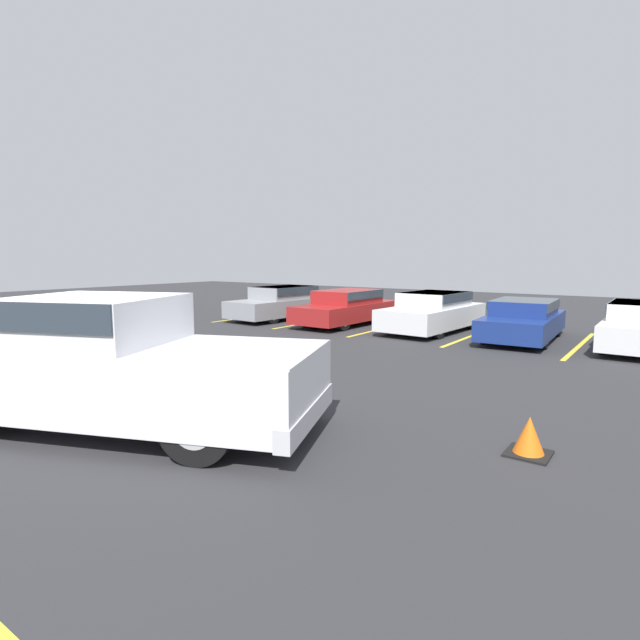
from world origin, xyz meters
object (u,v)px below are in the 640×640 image
Objects in this scene: parked_sedan_d at (523,319)px; wheel_stop_curb at (495,323)px; parked_sedan_a at (283,302)px; traffic_cone at (529,438)px; pickup_truck at (114,363)px; parked_sedan_b at (347,306)px; parked_sedan_c at (433,311)px.

wheel_stop_curb is at bearing -152.90° from parked_sedan_d.
parked_sedan_d reaches higher than wheel_stop_curb.
parked_sedan_a is 9.34× the size of traffic_cone.
parked_sedan_d is (2.77, 11.18, -0.30)m from pickup_truck.
pickup_truck is 12.58m from parked_sedan_a.
parked_sedan_d is at bearing 93.15° from parked_sedan_b.
wheel_stop_curb is (1.15, 13.99, -0.85)m from pickup_truck.
parked_sedan_d is 3.30m from wheel_stop_curb.
wheel_stop_curb is (1.16, 2.76, -0.60)m from parked_sedan_c.
pickup_truck is 1.40× the size of parked_sedan_d.
pickup_truck is 12.20× the size of traffic_cone.
pickup_truck is at bearing 17.26° from parked_sedan_b.
parked_sedan_b reaches higher than parked_sedan_d.
parked_sedan_a is at bearing 97.07° from pickup_truck.
parked_sedan_b is 5.29m from wheel_stop_curb.
wheel_stop_curb is (-3.83, 11.67, -0.15)m from traffic_cone.
parked_sedan_a is at bearing -89.07° from parked_sedan_b.
parked_sedan_d is 8.74× the size of traffic_cone.
traffic_cone is at bearing 32.47° from parked_sedan_c.
parked_sedan_a is 1.07× the size of parked_sedan_d.
parked_sedan_a is 14.08m from traffic_cone.
pickup_truck is at bearing 3.24° from parked_sedan_c.
parked_sedan_c is at bearing 95.79° from parked_sedan_a.
wheel_stop_curb is (-1.62, 2.81, -0.55)m from parked_sedan_d.
traffic_cone is 12.28m from wheel_stop_curb.
parked_sedan_c is 2.66× the size of wheel_stop_curb.
traffic_cone reaches higher than wheel_stop_curb.
parked_sedan_a reaches higher than parked_sedan_b.
parked_sedan_d is 2.62× the size of wheel_stop_curb.
parked_sedan_b is at bearing -90.96° from parked_sedan_d.
parked_sedan_d reaches higher than traffic_cone.
parked_sedan_a is (-6.10, 11.00, -0.26)m from pickup_truck.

